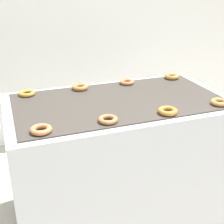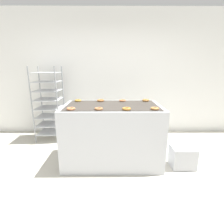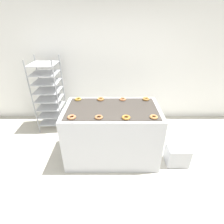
% 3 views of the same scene
% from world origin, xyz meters
% --- Properties ---
extents(ground_plane, '(14.00, 14.00, 0.00)m').
position_xyz_m(ground_plane, '(0.00, 0.00, 0.00)').
color(ground_plane, beige).
extents(wall_back, '(8.00, 0.05, 2.80)m').
position_xyz_m(wall_back, '(0.00, 2.12, 1.40)').
color(wall_back, white).
rests_on(wall_back, ground_plane).
extents(fryer_machine, '(1.55, 0.87, 0.97)m').
position_xyz_m(fryer_machine, '(0.00, 0.68, 0.48)').
color(fryer_machine, '#B7BABF').
rests_on(fryer_machine, ground_plane).
extents(baking_rack_cart, '(0.53, 0.52, 1.57)m').
position_xyz_m(baking_rack_cart, '(-1.35, 1.65, 0.80)').
color(baking_rack_cart, gray).
rests_on(baking_rack_cart, ground_plane).
extents(glaze_bin, '(0.36, 0.30, 0.34)m').
position_xyz_m(glaze_bin, '(1.12, 0.49, 0.17)').
color(glaze_bin, '#B7BABF').
rests_on(glaze_bin, ground_plane).
extents(donut_near_left, '(0.12, 0.12, 0.03)m').
position_xyz_m(donut_near_left, '(-0.58, 0.38, 0.99)').
color(donut_near_left, '#BC6F44').
rests_on(donut_near_left, fryer_machine).
extents(donut_near_midleft, '(0.12, 0.12, 0.03)m').
position_xyz_m(donut_near_midleft, '(-0.19, 0.38, 0.98)').
color(donut_near_midleft, '#A7693E').
rests_on(donut_near_midleft, fryer_machine).
extents(donut_near_midright, '(0.12, 0.12, 0.03)m').
position_xyz_m(donut_near_midright, '(0.20, 0.37, 0.99)').
color(donut_near_midright, '#B2722C').
rests_on(donut_near_midright, fryer_machine).
extents(donut_near_right, '(0.12, 0.12, 0.03)m').
position_xyz_m(donut_near_right, '(0.60, 0.38, 0.99)').
color(donut_near_right, '#BA7940').
rests_on(donut_near_right, fryer_machine).
extents(donut_far_left, '(0.12, 0.12, 0.03)m').
position_xyz_m(donut_far_left, '(-0.59, 1.00, 0.98)').
color(donut_far_left, '#AC7F2D').
rests_on(donut_far_left, fryer_machine).
extents(donut_far_midleft, '(0.12, 0.12, 0.03)m').
position_xyz_m(donut_far_midleft, '(-0.20, 1.00, 0.99)').
color(donut_far_midleft, '#AA6A35').
rests_on(donut_far_midleft, fryer_machine).
extents(donut_far_midright, '(0.12, 0.12, 0.03)m').
position_xyz_m(donut_far_midright, '(0.19, 1.00, 0.98)').
color(donut_far_midright, '#B96A3E').
rests_on(donut_far_midright, fryer_machine).
extents(donut_far_right, '(0.12, 0.12, 0.03)m').
position_xyz_m(donut_far_right, '(0.59, 1.00, 0.99)').
color(donut_far_right, '#A97133').
rests_on(donut_far_right, fryer_machine).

